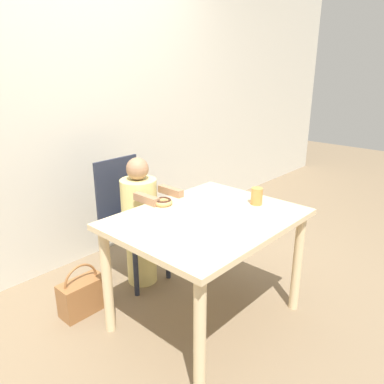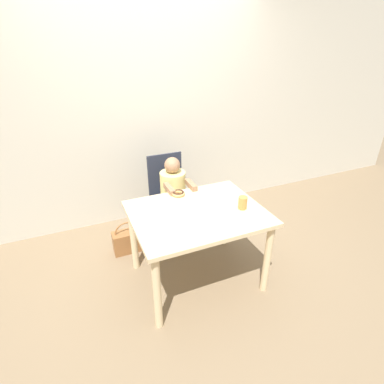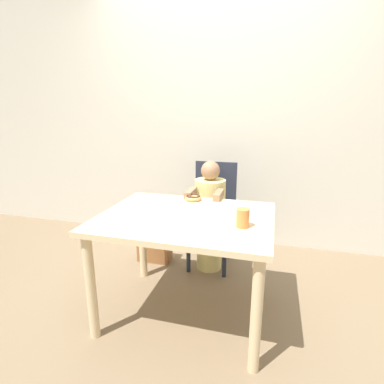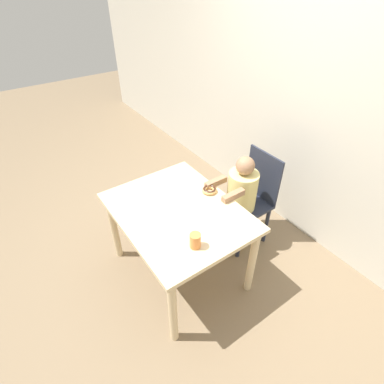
{
  "view_description": "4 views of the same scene",
  "coord_description": "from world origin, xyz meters",
  "px_view_note": "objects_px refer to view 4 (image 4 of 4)",
  "views": [
    {
      "loc": [
        -1.56,
        -1.3,
        1.55
      ],
      "look_at": [
        0.01,
        0.13,
        0.83
      ],
      "focal_mm": 35.0,
      "sensor_mm": 36.0,
      "label": 1
    },
    {
      "loc": [
        -0.87,
        -1.92,
        1.98
      ],
      "look_at": [
        0.01,
        0.13,
        0.83
      ],
      "focal_mm": 28.0,
      "sensor_mm": 36.0,
      "label": 2
    },
    {
      "loc": [
        0.51,
        -1.7,
        1.35
      ],
      "look_at": [
        0.01,
        0.13,
        0.83
      ],
      "focal_mm": 28.0,
      "sensor_mm": 36.0,
      "label": 3
    },
    {
      "loc": [
        1.44,
        -0.88,
        2.19
      ],
      "look_at": [
        0.01,
        0.13,
        0.83
      ],
      "focal_mm": 28.0,
      "sensor_mm": 36.0,
      "label": 4
    }
  ],
  "objects_px": {
    "child_figure": "(240,204)",
    "donut": "(209,190)",
    "cup": "(195,241)",
    "chair": "(250,200)",
    "handbag": "(204,204)"
  },
  "relations": [
    {
      "from": "child_figure",
      "to": "donut",
      "type": "xyz_separation_m",
      "value": [
        -0.06,
        -0.31,
        0.26
      ]
    },
    {
      "from": "cup",
      "to": "donut",
      "type": "bearing_deg",
      "value": 133.26
    },
    {
      "from": "child_figure",
      "to": "donut",
      "type": "distance_m",
      "value": 0.41
    },
    {
      "from": "child_figure",
      "to": "cup",
      "type": "xyz_separation_m",
      "value": [
        0.35,
        -0.74,
        0.29
      ]
    },
    {
      "from": "child_figure",
      "to": "donut",
      "type": "height_order",
      "value": "child_figure"
    },
    {
      "from": "cup",
      "to": "handbag",
      "type": "bearing_deg",
      "value": 139.15
    },
    {
      "from": "chair",
      "to": "handbag",
      "type": "height_order",
      "value": "chair"
    },
    {
      "from": "donut",
      "to": "cup",
      "type": "distance_m",
      "value": 0.59
    },
    {
      "from": "chair",
      "to": "cup",
      "type": "height_order",
      "value": "chair"
    },
    {
      "from": "child_figure",
      "to": "cup",
      "type": "height_order",
      "value": "child_figure"
    },
    {
      "from": "donut",
      "to": "cup",
      "type": "relative_size",
      "value": 1.11
    },
    {
      "from": "chair",
      "to": "donut",
      "type": "distance_m",
      "value": 0.51
    },
    {
      "from": "donut",
      "to": "cup",
      "type": "bearing_deg",
      "value": -46.74
    },
    {
      "from": "chair",
      "to": "cup",
      "type": "distance_m",
      "value": 0.98
    },
    {
      "from": "chair",
      "to": "child_figure",
      "type": "relative_size",
      "value": 0.95
    }
  ]
}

